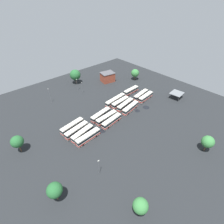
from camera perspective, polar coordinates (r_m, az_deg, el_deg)
name	(u,v)px	position (r m, az deg, el deg)	size (l,w,h in m)	color
ground_plane	(113,113)	(96.46, 0.50, -0.20)	(128.50, 128.50, 0.00)	black
bus_row0_slot0	(88,137)	(79.70, -7.92, -8.18)	(12.82, 3.29, 3.58)	silver
bus_row0_slot1	(83,133)	(81.79, -9.72, -7.01)	(12.50, 4.51, 3.58)	silver
bus_row0_slot2	(77,130)	(83.98, -11.56, -5.91)	(13.01, 4.20, 3.58)	silver
bus_row0_slot3	(72,126)	(86.62, -12.98, -4.62)	(12.98, 4.20, 3.58)	silver
bus_row1_slot0	(112,121)	(87.53, -0.13, -3.01)	(12.63, 3.88, 3.58)	silver
bus_row1_slot1	(107,118)	(89.67, -1.79, -1.92)	(13.06, 3.21, 3.58)	silver
bus_row1_slot2	(101,115)	(91.79, -3.72, -0.97)	(13.04, 4.25, 3.58)	silver
bus_row2_slot0	(130,108)	(97.45, 6.13, 1.36)	(12.96, 4.50, 3.58)	silver
bus_row2_slot1	(125,105)	(99.80, 4.43, 2.39)	(13.18, 4.43, 3.58)	silver
bus_row2_slot2	(120,102)	(101.71, 2.75, 3.17)	(12.80, 3.49, 3.58)	silver
bus_row2_slot3	(115,100)	(103.67, 1.14, 3.91)	(15.41, 4.01, 3.58)	silver
bus_row3_slot0	(146,97)	(108.91, 11.10, 4.90)	(12.56, 3.68, 3.58)	silver
bus_row3_slot1	(141,95)	(110.49, 9.53, 5.58)	(13.07, 4.23, 3.58)	silver
bus_row3_slot3	(131,91)	(114.37, 6.34, 6.99)	(12.00, 3.02, 3.58)	silver
depot_building	(108,77)	(129.06, -1.48, 11.50)	(10.82, 9.34, 6.80)	#99422D
maintenance_shelter	(177,93)	(114.87, 20.64, 5.84)	(8.24, 7.61, 3.74)	slate
lamp_post_near_entrance	(77,84)	(118.20, -11.44, 8.92)	(0.56, 0.28, 8.13)	slate
lamp_post_mid_lot	(99,166)	(65.92, -4.38, -17.52)	(0.56, 0.28, 7.42)	slate
lamp_post_far_corner	(50,95)	(108.73, -19.91, 5.24)	(0.56, 0.28, 9.45)	slate
lamp_post_by_building	(82,87)	(114.48, -9.90, 8.11)	(0.56, 0.28, 7.94)	slate
tree_north_edge	(75,75)	(127.58, -12.07, 11.90)	(7.47, 7.47, 10.18)	brown
tree_east_edge	(208,142)	(82.35, 29.13, -8.58)	(5.16, 5.16, 7.84)	brown
tree_northeast	(17,142)	(81.41, -28.88, -8.58)	(5.13, 5.13, 8.33)	brown
tree_northwest	(140,206)	(58.14, 9.40, -28.29)	(4.77, 4.77, 7.46)	brown
tree_west_edge	(135,73)	(131.83, 7.63, 12.62)	(5.85, 5.85, 8.21)	brown
tree_south_edge	(55,190)	(62.03, -18.46, -23.31)	(5.10, 5.10, 7.97)	brown
puddle_front_lane	(146,107)	(102.58, 11.18, 1.50)	(3.94, 3.94, 0.01)	black
puddle_back_corner	(102,131)	(85.01, -3.23, -6.16)	(3.65, 3.65, 0.01)	black
puddle_centre_drain	(137,111)	(98.88, 8.39, 0.38)	(2.95, 2.95, 0.01)	black
puddle_between_rows	(91,125)	(88.76, -6.95, -4.26)	(2.83, 2.83, 0.01)	black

